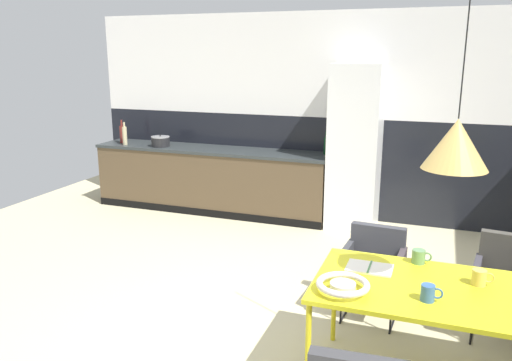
# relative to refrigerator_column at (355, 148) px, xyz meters

# --- Properties ---
(ground_plane) EXTENTS (9.04, 9.04, 0.00)m
(ground_plane) POSITION_rel_refrigerator_column_xyz_m (-0.31, -3.01, -1.03)
(ground_plane) COLOR #C3B990
(back_wall_splashback_dark) EXTENTS (6.95, 0.12, 1.35)m
(back_wall_splashback_dark) POSITION_rel_refrigerator_column_xyz_m (-0.31, 0.36, -0.35)
(back_wall_splashback_dark) COLOR black
(back_wall_splashback_dark) RESTS_ON ground
(back_wall_panel_upper) EXTENTS (6.95, 0.12, 1.35)m
(back_wall_panel_upper) POSITION_rel_refrigerator_column_xyz_m (-0.31, 0.36, 0.99)
(back_wall_panel_upper) COLOR white
(back_wall_panel_upper) RESTS_ON back_wall_splashback_dark
(kitchen_counter) EXTENTS (3.34, 0.63, 0.89)m
(kitchen_counter) POSITION_rel_refrigerator_column_xyz_m (-1.98, -0.00, -0.58)
(kitchen_counter) COLOR brown
(kitchen_counter) RESTS_ON ground
(refrigerator_column) EXTENTS (0.61, 0.60, 2.05)m
(refrigerator_column) POSITION_rel_refrigerator_column_xyz_m (0.00, 0.00, 0.00)
(refrigerator_column) COLOR silver
(refrigerator_column) RESTS_ON ground
(dining_table) EXTENTS (1.57, 0.88, 0.74)m
(dining_table) POSITION_rel_refrigerator_column_xyz_m (1.08, -3.15, -0.33)
(dining_table) COLOR yellow
(dining_table) RESTS_ON ground
(armchair_near_window) EXTENTS (0.54, 0.53, 0.80)m
(armchair_near_window) POSITION_rel_refrigerator_column_xyz_m (1.57, -2.21, -0.51)
(armchair_near_window) COLOR #39373C
(armchair_near_window) RESTS_ON ground
(armchair_far_side) EXTENTS (0.52, 0.50, 0.75)m
(armchair_far_side) POSITION_rel_refrigerator_column_xyz_m (0.56, -2.23, -0.52)
(armchair_far_side) COLOR #39373C
(armchair_far_side) RESTS_ON ground
(fruit_bowl) EXTENTS (0.33, 0.33, 0.07)m
(fruit_bowl) POSITION_rel_refrigerator_column_xyz_m (0.51, -3.41, -0.24)
(fruit_bowl) COLOR silver
(fruit_bowl) RESTS_ON dining_table
(open_book) EXTENTS (0.31, 0.22, 0.02)m
(open_book) POSITION_rel_refrigerator_column_xyz_m (0.61, -3.00, -0.28)
(open_book) COLOR white
(open_book) RESTS_ON dining_table
(mug_short_terracotta) EXTENTS (0.13, 0.08, 0.10)m
(mug_short_terracotta) POSITION_rel_refrigerator_column_xyz_m (1.00, -3.35, -0.23)
(mug_short_terracotta) COLOR #335B93
(mug_short_terracotta) RESTS_ON dining_table
(mug_tall_blue) EXTENTS (0.14, 0.09, 0.10)m
(mug_tall_blue) POSITION_rel_refrigerator_column_xyz_m (1.30, -3.02, -0.23)
(mug_tall_blue) COLOR gold
(mug_tall_blue) RESTS_ON dining_table
(mug_wide_latte) EXTENTS (0.13, 0.09, 0.10)m
(mug_wide_latte) POSITION_rel_refrigerator_column_xyz_m (0.92, -2.79, -0.24)
(mug_wide_latte) COLOR #5B8456
(mug_wide_latte) RESTS_ON dining_table
(cooking_pot) EXTENTS (0.26, 0.26, 0.17)m
(cooking_pot) POSITION_rel_refrigerator_column_xyz_m (-2.70, -0.11, -0.06)
(cooking_pot) COLOR black
(cooking_pot) RESTS_ON kitchen_counter
(bottle_vinegar_dark) EXTENTS (0.06, 0.06, 0.30)m
(bottle_vinegar_dark) POSITION_rel_refrigerator_column_xyz_m (-0.39, 0.14, -0.01)
(bottle_vinegar_dark) COLOR #0F3319
(bottle_vinegar_dark) RESTS_ON kitchen_counter
(bottle_wine_green) EXTENTS (0.06, 0.06, 0.32)m
(bottle_wine_green) POSITION_rel_refrigerator_column_xyz_m (-3.25, -0.17, 0.00)
(bottle_wine_green) COLOR tan
(bottle_wine_green) RESTS_ON kitchen_counter
(bottle_oil_tall) EXTENTS (0.07, 0.07, 0.34)m
(bottle_oil_tall) POSITION_rel_refrigerator_column_xyz_m (-3.38, -0.04, -0.00)
(bottle_oil_tall) COLOR maroon
(bottle_oil_tall) RESTS_ON kitchen_counter
(pendant_lamp_over_table_near) EXTENTS (0.37, 0.37, 1.13)m
(pendant_lamp_over_table_near) POSITION_rel_refrigerator_column_xyz_m (1.08, -3.19, 0.63)
(pendant_lamp_over_table_near) COLOR black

